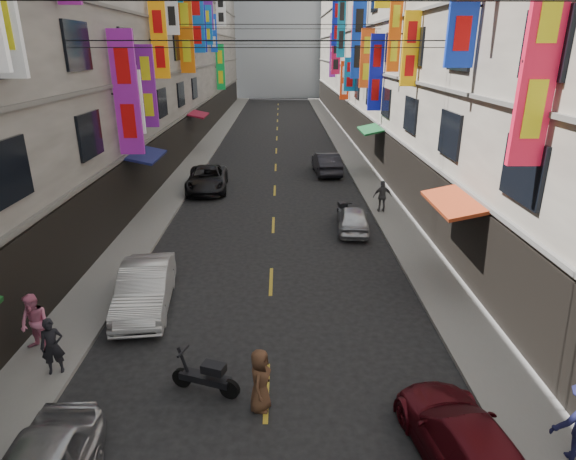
{
  "coord_description": "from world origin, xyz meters",
  "views": [
    {
      "loc": [
        0.38,
        2.34,
        7.88
      ],
      "look_at": [
        0.5,
        10.57,
        4.78
      ],
      "focal_mm": 30.0,
      "sensor_mm": 36.0,
      "label": 1
    }
  ],
  "objects_px": {
    "car_right_near": "(467,445)",
    "pedestrian_crossing": "(260,380)",
    "car_left_mid": "(145,288)",
    "car_right_mid": "(353,219)",
    "pedestrian_lfar": "(35,323)",
    "pedestrian_rfar": "(382,196)",
    "car_left_far": "(207,179)",
    "scooter_far_right": "(343,212)",
    "scooter_crossing": "(206,377)",
    "car_right_far": "(326,163)",
    "pedestrian_lnear": "(52,346)"
  },
  "relations": [
    {
      "from": "car_right_far",
      "to": "pedestrian_rfar",
      "type": "xyz_separation_m",
      "value": [
        2.07,
        -8.46,
        0.2
      ]
    },
    {
      "from": "car_left_mid",
      "to": "pedestrian_rfar",
      "type": "bearing_deg",
      "value": 38.49
    },
    {
      "from": "car_left_far",
      "to": "pedestrian_crossing",
      "type": "relative_size",
      "value": 3.17
    },
    {
      "from": "car_right_far",
      "to": "car_right_near",
      "type": "bearing_deg",
      "value": 87.68
    },
    {
      "from": "pedestrian_lfar",
      "to": "pedestrian_rfar",
      "type": "distance_m",
      "value": 16.8
    },
    {
      "from": "scooter_crossing",
      "to": "car_right_near",
      "type": "xyz_separation_m",
      "value": [
        5.46,
        -2.38,
        0.17
      ]
    },
    {
      "from": "car_right_mid",
      "to": "pedestrian_lfar",
      "type": "relative_size",
      "value": 2.08
    },
    {
      "from": "car_right_near",
      "to": "pedestrian_crossing",
      "type": "distance_m",
      "value": 4.5
    },
    {
      "from": "car_left_mid",
      "to": "car_left_far",
      "type": "relative_size",
      "value": 0.87
    },
    {
      "from": "car_right_far",
      "to": "pedestrian_crossing",
      "type": "bearing_deg",
      "value": 77.43
    },
    {
      "from": "pedestrian_lfar",
      "to": "pedestrian_crossing",
      "type": "relative_size",
      "value": 1.08
    },
    {
      "from": "pedestrian_lnear",
      "to": "pedestrian_crossing",
      "type": "height_order",
      "value": "pedestrian_lnear"
    },
    {
      "from": "car_right_far",
      "to": "pedestrian_lnear",
      "type": "height_order",
      "value": "pedestrian_lnear"
    },
    {
      "from": "car_right_far",
      "to": "car_right_mid",
      "type": "bearing_deg",
      "value": 87.63
    },
    {
      "from": "scooter_crossing",
      "to": "pedestrian_crossing",
      "type": "distance_m",
      "value": 1.5
    },
    {
      "from": "car_right_mid",
      "to": "pedestrian_crossing",
      "type": "distance_m",
      "value": 12.31
    },
    {
      "from": "car_right_near",
      "to": "pedestrian_lnear",
      "type": "relative_size",
      "value": 2.74
    },
    {
      "from": "pedestrian_lfar",
      "to": "pedestrian_rfar",
      "type": "xyz_separation_m",
      "value": [
        11.79,
        11.96,
        -0.04
      ]
    },
    {
      "from": "car_right_mid",
      "to": "car_left_far",
      "type": "bearing_deg",
      "value": -36.95
    },
    {
      "from": "car_right_near",
      "to": "car_right_far",
      "type": "height_order",
      "value": "car_right_far"
    },
    {
      "from": "scooter_crossing",
      "to": "car_right_mid",
      "type": "xyz_separation_m",
      "value": [
        5.14,
        11.13,
        0.16
      ]
    },
    {
      "from": "car_right_far",
      "to": "pedestrian_lnear",
      "type": "distance_m",
      "value": 23.14
    },
    {
      "from": "car_right_far",
      "to": "pedestrian_lfar",
      "type": "height_order",
      "value": "pedestrian_lfar"
    },
    {
      "from": "pedestrian_lfar",
      "to": "car_right_mid",
      "type": "bearing_deg",
      "value": 67.51
    },
    {
      "from": "pedestrian_lfar",
      "to": "pedestrian_rfar",
      "type": "height_order",
      "value": "pedestrian_lfar"
    },
    {
      "from": "car_left_mid",
      "to": "car_right_mid",
      "type": "relative_size",
      "value": 1.24
    },
    {
      "from": "car_right_near",
      "to": "scooter_crossing",
      "type": "bearing_deg",
      "value": -32.21
    },
    {
      "from": "pedestrian_rfar",
      "to": "pedestrian_crossing",
      "type": "height_order",
      "value": "pedestrian_rfar"
    },
    {
      "from": "car_left_mid",
      "to": "pedestrian_lfar",
      "type": "height_order",
      "value": "pedestrian_lfar"
    },
    {
      "from": "car_left_far",
      "to": "car_right_near",
      "type": "height_order",
      "value": "car_left_far"
    },
    {
      "from": "car_left_mid",
      "to": "pedestrian_lfar",
      "type": "xyz_separation_m",
      "value": [
        -2.28,
        -2.5,
        0.25
      ]
    },
    {
      "from": "car_right_near",
      "to": "pedestrian_lnear",
      "type": "bearing_deg",
      "value": -26.77
    },
    {
      "from": "scooter_crossing",
      "to": "pedestrian_lnear",
      "type": "bearing_deg",
      "value": 99.86
    },
    {
      "from": "car_left_mid",
      "to": "car_right_near",
      "type": "relative_size",
      "value": 1.04
    },
    {
      "from": "car_right_far",
      "to": "pedestrian_lfar",
      "type": "bearing_deg",
      "value": 60.92
    },
    {
      "from": "car_right_far",
      "to": "pedestrian_lfar",
      "type": "distance_m",
      "value": 22.62
    },
    {
      "from": "pedestrian_lfar",
      "to": "pedestrian_rfar",
      "type": "relative_size",
      "value": 1.05
    },
    {
      "from": "car_left_far",
      "to": "car_right_far",
      "type": "distance_m",
      "value": 8.42
    },
    {
      "from": "car_right_near",
      "to": "pedestrian_crossing",
      "type": "xyz_separation_m",
      "value": [
        -4.12,
        1.8,
        0.18
      ]
    },
    {
      "from": "scooter_crossing",
      "to": "pedestrian_rfar",
      "type": "xyz_separation_m",
      "value": [
        6.98,
        13.62,
        0.48
      ]
    },
    {
      "from": "car_left_mid",
      "to": "car_left_far",
      "type": "distance_m",
      "value": 13.98
    },
    {
      "from": "car_left_mid",
      "to": "car_right_mid",
      "type": "xyz_separation_m",
      "value": [
        7.68,
        6.97,
        -0.12
      ]
    },
    {
      "from": "scooter_far_right",
      "to": "car_right_near",
      "type": "bearing_deg",
      "value": 84.26
    },
    {
      "from": "scooter_crossing",
      "to": "car_left_mid",
      "type": "relative_size",
      "value": 0.4
    },
    {
      "from": "scooter_crossing",
      "to": "car_right_far",
      "type": "height_order",
      "value": "car_right_far"
    },
    {
      "from": "pedestrian_crossing",
      "to": "pedestrian_rfar",
      "type": "bearing_deg",
      "value": -9.87
    },
    {
      "from": "car_left_mid",
      "to": "scooter_far_right",
      "type": "bearing_deg",
      "value": 42.3
    },
    {
      "from": "car_left_far",
      "to": "pedestrian_crossing",
      "type": "bearing_deg",
      "value": -82.41
    },
    {
      "from": "pedestrian_rfar",
      "to": "car_left_far",
      "type": "bearing_deg",
      "value": -28.15
    },
    {
      "from": "car_right_far",
      "to": "car_left_far",
      "type": "bearing_deg",
      "value": 24.25
    }
  ]
}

